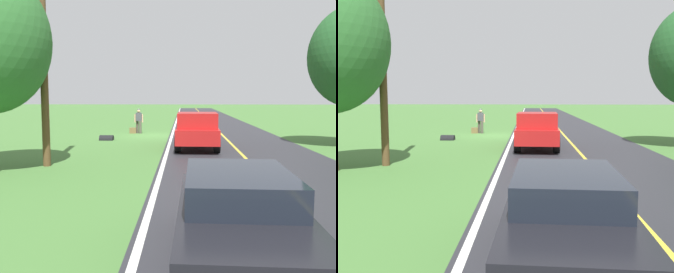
# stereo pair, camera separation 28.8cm
# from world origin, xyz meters

# --- Properties ---
(ground_plane) EXTENTS (200.00, 200.00, 0.00)m
(ground_plane) POSITION_xyz_m (0.00, 0.00, 0.00)
(ground_plane) COLOR #427033
(road_surface) EXTENTS (7.13, 120.00, 0.00)m
(road_surface) POSITION_xyz_m (-4.70, 0.00, 0.00)
(road_surface) COLOR #28282D
(road_surface) RESTS_ON ground
(lane_edge_line) EXTENTS (0.16, 117.60, 0.00)m
(lane_edge_line) POSITION_xyz_m (-1.32, 0.00, 0.01)
(lane_edge_line) COLOR silver
(lane_edge_line) RESTS_ON ground
(lane_centre_line) EXTENTS (0.14, 117.60, 0.00)m
(lane_centre_line) POSITION_xyz_m (-4.70, 0.00, 0.01)
(lane_centre_line) COLOR gold
(lane_centre_line) RESTS_ON ground
(hitchhiker_walking) EXTENTS (0.62, 0.51, 1.75)m
(hitchhiker_walking) POSITION_xyz_m (1.06, -1.57, 0.98)
(hitchhiker_walking) COLOR #4C473D
(hitchhiker_walking) RESTS_ON ground
(suitcase_carried) EXTENTS (0.47, 0.23, 0.41)m
(suitcase_carried) POSITION_xyz_m (1.48, -1.46, 0.21)
(suitcase_carried) COLOR brown
(suitcase_carried) RESTS_ON ground
(pickup_truck_passing) EXTENTS (2.20, 5.45, 1.82)m
(pickup_truck_passing) POSITION_xyz_m (-2.76, 6.08, 0.97)
(pickup_truck_passing) COLOR #B21919
(pickup_truck_passing) RESTS_ON ground
(sedan_ahead_same_lane) EXTENTS (2.04, 4.46, 1.41)m
(sedan_ahead_same_lane) POSITION_xyz_m (-2.95, 19.09, 0.75)
(sedan_ahead_same_lane) COLOR black
(sedan_ahead_same_lane) RESTS_ON ground
(utility_pole_roadside) EXTENTS (0.28, 0.28, 8.62)m
(utility_pole_roadside) POSITION_xyz_m (3.00, 11.15, 4.31)
(utility_pole_roadside) COLOR brown
(utility_pole_roadside) RESTS_ON ground
(drainage_culvert) EXTENTS (0.80, 0.60, 0.60)m
(drainage_culvert) POSITION_xyz_m (2.49, 2.72, 0.00)
(drainage_culvert) COLOR black
(drainage_culvert) RESTS_ON ground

